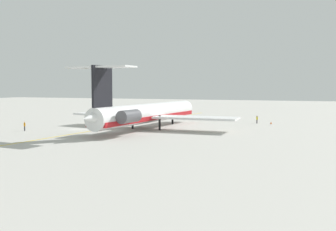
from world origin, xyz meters
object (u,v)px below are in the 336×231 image
at_px(ground_crew_portside, 94,116).
at_px(safety_cone_wingtip, 123,117).
at_px(ground_crew_near_nose, 257,119).
at_px(safety_cone_tail, 271,123).
at_px(main_jetliner, 146,113).
at_px(ground_crew_near_tail, 25,125).
at_px(safety_cone_nose, 124,116).

height_order(ground_crew_portside, safety_cone_wingtip, ground_crew_portside).
xyz_separation_m(ground_crew_near_nose, safety_cone_tail, (0.15, 3.07, -0.83)).
bearing_deg(safety_cone_wingtip, safety_cone_tail, 87.11).
bearing_deg(safety_cone_tail, main_jetliner, -47.46).
xyz_separation_m(ground_crew_portside, safety_cone_tail, (-5.38, 41.42, -0.81)).
relative_size(main_jetliner, ground_crew_near_tail, 22.58).
bearing_deg(safety_cone_wingtip, ground_crew_portside, -29.56).
distance_m(ground_crew_near_nose, safety_cone_wingtip, 34.28).
bearing_deg(safety_cone_tail, safety_cone_nose, -97.03).
relative_size(main_jetliner, safety_cone_tail, 71.99).
xyz_separation_m(ground_crew_near_tail, safety_cone_wingtip, (-31.67, 3.93, -0.84)).
bearing_deg(ground_crew_portside, ground_crew_near_tail, 8.87).
distance_m(ground_crew_near_tail, safety_cone_wingtip, 31.92).
bearing_deg(ground_crew_near_tail, safety_cone_tail, 134.13).
distance_m(main_jetliner, ground_crew_portside, 24.72).
relative_size(ground_crew_near_nose, ground_crew_near_tail, 0.99).
distance_m(ground_crew_near_nose, safety_cone_nose, 35.84).
xyz_separation_m(main_jetliner, safety_cone_tail, (-19.43, 21.18, -2.87)).
distance_m(safety_cone_nose, safety_cone_wingtip, 3.16).
bearing_deg(ground_crew_near_tail, safety_cone_wingtip, -178.79).
bearing_deg(ground_crew_near_nose, ground_crew_near_tail, 160.70).
xyz_separation_m(ground_crew_near_nose, safety_cone_wingtip, (-1.73, -34.23, -0.83)).
bearing_deg(main_jetliner, ground_crew_near_nose, -37.72).
distance_m(main_jetliner, safety_cone_tail, 28.89).
relative_size(ground_crew_portside, safety_cone_wingtip, 3.12).
height_order(ground_crew_near_nose, safety_cone_nose, ground_crew_near_nose).
height_order(ground_crew_portside, safety_cone_nose, ground_crew_portside).
relative_size(main_jetliner, ground_crew_near_nose, 22.74).
xyz_separation_m(ground_crew_near_tail, safety_cone_nose, (-34.55, 2.63, -0.84)).
bearing_deg(safety_cone_tail, safety_cone_wingtip, -92.89).
xyz_separation_m(safety_cone_wingtip, safety_cone_tail, (1.88, 37.30, 0.00)).
distance_m(ground_crew_near_nose, safety_cone_tail, 3.18).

